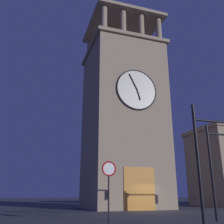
% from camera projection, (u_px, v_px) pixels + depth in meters
% --- Properties ---
extents(ground_plane, '(200.00, 200.00, 0.00)m').
position_uv_depth(ground_plane, '(155.00, 212.00, 23.09)').
color(ground_plane, '#424247').
extents(clocktower, '(8.86, 9.12, 26.45)m').
position_uv_depth(clocktower, '(123.00, 119.00, 31.11)').
color(clocktower, gray).
rests_on(clocktower, ground_plane).
extents(traffic_signal_mid, '(2.77, 0.41, 5.67)m').
position_uv_depth(traffic_signal_mid, '(221.00, 157.00, 16.14)').
color(traffic_signal_mid, black).
rests_on(traffic_signal_mid, ground_plane).
extents(traffic_signal_far, '(2.97, 0.41, 5.79)m').
position_uv_depth(traffic_signal_far, '(213.00, 148.00, 12.69)').
color(traffic_signal_far, black).
rests_on(traffic_signal_far, ground_plane).
extents(no_horn_sign, '(0.78, 0.14, 3.14)m').
position_uv_depth(no_horn_sign, '(109.00, 174.00, 13.38)').
color(no_horn_sign, black).
rests_on(no_horn_sign, ground_plane).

